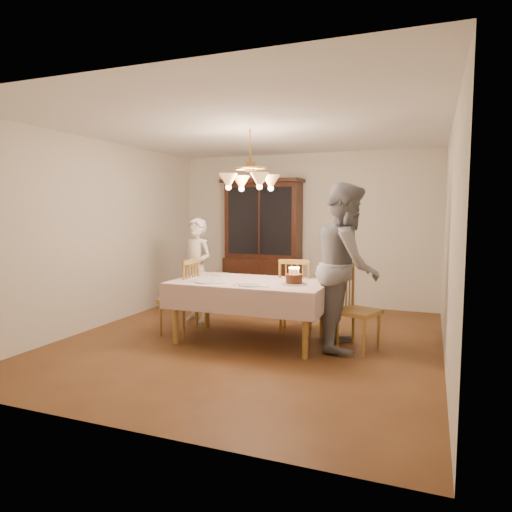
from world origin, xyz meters
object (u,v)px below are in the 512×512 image
at_px(chair_far_side, 296,300).
at_px(china_hutch, 263,244).
at_px(elderly_woman, 197,270).
at_px(birthday_cake, 294,280).
at_px(dining_table, 250,287).

bearing_deg(chair_far_side, china_hutch, 123.32).
relative_size(china_hutch, elderly_woman, 1.42).
bearing_deg(birthday_cake, china_hutch, 118.42).
distance_m(chair_far_side, elderly_woman, 1.56).
bearing_deg(dining_table, chair_far_side, 55.44).
xyz_separation_m(china_hutch, birthday_cake, (1.24, -2.30, -0.23)).
distance_m(china_hutch, elderly_woman, 1.67).
relative_size(dining_table, elderly_woman, 1.25).
height_order(dining_table, china_hutch, china_hutch).
bearing_deg(birthday_cake, dining_table, 175.41).
xyz_separation_m(dining_table, china_hutch, (-0.67, 2.25, 0.36)).
height_order(chair_far_side, elderly_woman, elderly_woman).
distance_m(china_hutch, chair_far_side, 2.06).
xyz_separation_m(dining_table, birthday_cake, (0.58, -0.05, 0.13)).
bearing_deg(elderly_woman, china_hutch, 94.93).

